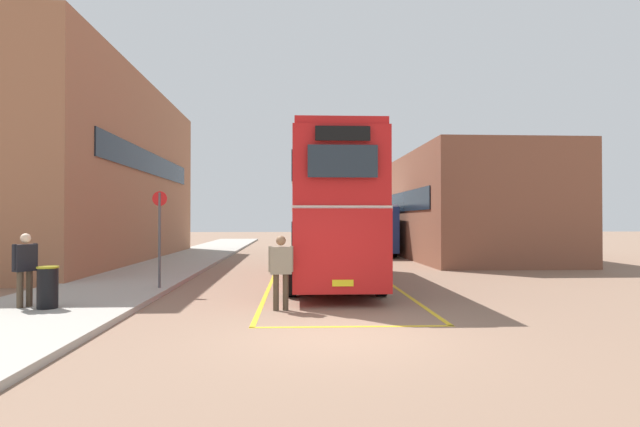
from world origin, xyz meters
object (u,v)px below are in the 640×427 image
(pedestrian_boarding, at_px, (281,267))
(bus_stop_sign, at_px, (160,230))
(double_decker_bus, at_px, (329,210))
(litter_bin, at_px, (48,287))
(single_deck_bus, at_px, (367,228))
(pedestrian_waiting_near, at_px, (25,264))

(pedestrian_boarding, bearing_deg, bus_stop_sign, 138.60)
(double_decker_bus, height_order, litter_bin, double_decker_bus)
(single_deck_bus, xyz_separation_m, pedestrian_waiting_near, (-10.96, -20.17, -0.51))
(litter_bin, bearing_deg, pedestrian_waiting_near, 163.19)
(litter_bin, bearing_deg, bus_stop_sign, 64.75)
(pedestrian_waiting_near, xyz_separation_m, bus_stop_sign, (2.24, 3.29, 0.73))
(double_decker_bus, xyz_separation_m, pedestrian_boarding, (-1.56, -5.52, -1.47))
(double_decker_bus, relative_size, single_deck_bus, 1.19)
(pedestrian_waiting_near, distance_m, bus_stop_sign, 4.04)
(single_deck_bus, distance_m, litter_bin, 22.86)
(bus_stop_sign, bearing_deg, litter_bin, -115.25)
(double_decker_bus, xyz_separation_m, single_deck_bus, (3.47, 14.62, -0.87))
(litter_bin, bearing_deg, single_deck_bus, 63.02)
(pedestrian_waiting_near, bearing_deg, litter_bin, -16.81)
(single_deck_bus, bearing_deg, pedestrian_waiting_near, -118.52)
(bus_stop_sign, bearing_deg, pedestrian_boarding, -41.40)
(litter_bin, height_order, bus_stop_sign, bus_stop_sign)
(single_deck_bus, bearing_deg, bus_stop_sign, -117.33)
(single_deck_bus, bearing_deg, pedestrian_boarding, -104.03)
(double_decker_bus, height_order, bus_stop_sign, double_decker_bus)
(single_deck_bus, bearing_deg, litter_bin, -116.98)
(double_decker_bus, relative_size, litter_bin, 11.31)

